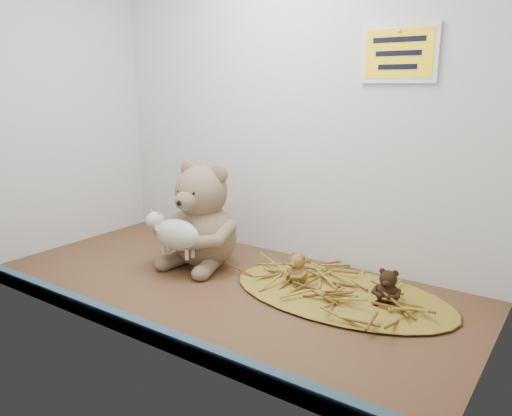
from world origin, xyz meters
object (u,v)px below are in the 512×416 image
Objects in this scene: mini_teddy_tan at (298,267)px; mini_teddy_brown at (388,285)px; toy_lamb at (178,235)px; main_teddy at (203,214)px.

mini_teddy_brown is (22.10, 1.39, 0.08)cm from mini_teddy_tan.
toy_lamb is at bearing -173.36° from mini_teddy_brown.
mini_teddy_tan is (28.87, 11.27, -5.96)cm from toy_lamb.
toy_lamb is 2.17× the size of mini_teddy_brown.
toy_lamb is 52.85cm from mini_teddy_brown.
mini_teddy_tan is at bearing 21.33° from toy_lamb.
main_teddy is at bearing 90.00° from toy_lamb.
mini_teddy_tan is at bearing -0.52° from main_teddy.
mini_teddy_brown is (50.97, 12.67, -5.88)cm from toy_lamb.
main_teddy reaches higher than mini_teddy_tan.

